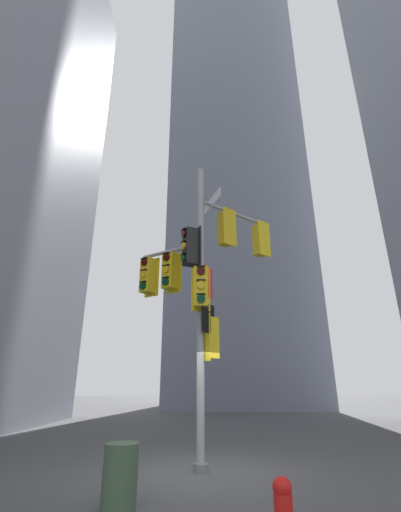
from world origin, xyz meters
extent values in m
plane|color=#474749|center=(0.00, 0.00, 0.00)|extent=(120.00, 120.00, 0.00)
cube|color=slate|center=(3.76, 24.13, 26.57)|extent=(12.60, 12.60, 53.14)
cylinder|color=#9EA0A3|center=(0.00, 0.00, 3.83)|extent=(0.18, 0.18, 7.66)
cylinder|color=slate|center=(0.00, 0.00, 0.08)|extent=(0.33, 0.33, 0.16)
cylinder|color=#9EA0A3|center=(1.05, 0.75, 6.62)|extent=(2.15, 1.59, 0.10)
cylinder|color=#9EA0A3|center=(-0.83, 0.54, 5.32)|extent=(1.72, 1.16, 0.10)
cube|color=gold|center=(0.84, 0.37, 6.02)|extent=(0.41, 0.30, 1.14)
cube|color=gold|center=(0.73, 0.53, 6.02)|extent=(0.47, 0.47, 1.00)
cylinder|color=red|center=(0.62, 0.69, 6.37)|extent=(0.20, 0.17, 0.20)
cube|color=black|center=(0.61, 0.69, 6.49)|extent=(0.22, 0.19, 0.02)
cylinder|color=#3C2C06|center=(0.62, 0.69, 6.02)|extent=(0.20, 0.17, 0.20)
cube|color=black|center=(0.61, 0.69, 6.14)|extent=(0.22, 0.19, 0.02)
cylinder|color=#06311C|center=(0.62, 0.69, 5.67)|extent=(0.20, 0.17, 0.20)
cube|color=black|center=(0.61, 0.69, 5.79)|extent=(0.22, 0.19, 0.02)
cube|color=yellow|center=(2.00, 1.20, 6.02)|extent=(0.41, 0.30, 1.14)
cube|color=yellow|center=(1.89, 1.36, 6.02)|extent=(0.47, 0.47, 1.00)
cylinder|color=red|center=(1.77, 1.52, 6.37)|extent=(0.20, 0.17, 0.20)
cube|color=black|center=(1.77, 1.52, 6.49)|extent=(0.22, 0.19, 0.02)
cylinder|color=#3C2C06|center=(1.77, 1.52, 6.02)|extent=(0.20, 0.17, 0.20)
cube|color=black|center=(1.77, 1.52, 6.14)|extent=(0.22, 0.19, 0.02)
cylinder|color=#06311C|center=(1.77, 1.52, 5.67)|extent=(0.20, 0.17, 0.20)
cube|color=black|center=(1.77, 1.52, 5.79)|extent=(0.22, 0.19, 0.02)
cube|color=yellow|center=(-0.73, 0.70, 4.72)|extent=(0.42, 0.29, 1.14)
cube|color=yellow|center=(-0.83, 0.54, 4.72)|extent=(0.47, 0.47, 1.00)
cylinder|color=#360605|center=(-0.94, 0.37, 5.07)|extent=(0.20, 0.16, 0.20)
cube|color=black|center=(-0.94, 0.37, 5.19)|extent=(0.22, 0.18, 0.02)
cylinder|color=yellow|center=(-0.94, 0.37, 4.72)|extent=(0.20, 0.16, 0.20)
cube|color=black|center=(-0.94, 0.37, 4.84)|extent=(0.22, 0.18, 0.02)
cylinder|color=#06311C|center=(-0.94, 0.37, 4.37)|extent=(0.20, 0.16, 0.20)
cube|color=black|center=(-0.94, 0.37, 4.49)|extent=(0.22, 0.18, 0.02)
cube|color=yellow|center=(-1.39, 1.13, 4.72)|extent=(0.42, 0.29, 1.14)
cube|color=yellow|center=(-1.50, 0.97, 4.72)|extent=(0.47, 0.47, 1.00)
cylinder|color=#360605|center=(-1.61, 0.80, 5.07)|extent=(0.20, 0.16, 0.20)
cube|color=black|center=(-1.61, 0.80, 5.19)|extent=(0.22, 0.18, 0.02)
cylinder|color=yellow|center=(-1.61, 0.80, 4.72)|extent=(0.20, 0.16, 0.20)
cube|color=black|center=(-1.61, 0.80, 4.84)|extent=(0.22, 0.18, 0.02)
cylinder|color=#06311C|center=(-1.61, 0.80, 4.37)|extent=(0.20, 0.16, 0.20)
cube|color=black|center=(-1.61, 0.80, 4.49)|extent=(0.22, 0.18, 0.02)
cube|color=yellow|center=(0.00, -0.10, 4.05)|extent=(0.48, 0.03, 1.14)
cube|color=yellow|center=(0.00, -0.29, 4.05)|extent=(0.34, 0.34, 1.00)
cylinder|color=#360605|center=(0.00, -0.49, 4.40)|extent=(0.20, 0.06, 0.20)
cube|color=black|center=(0.00, -0.50, 4.52)|extent=(0.22, 0.07, 0.02)
cylinder|color=yellow|center=(0.00, -0.49, 4.05)|extent=(0.20, 0.06, 0.20)
cube|color=black|center=(0.00, -0.50, 4.17)|extent=(0.22, 0.07, 0.02)
cylinder|color=#06311C|center=(0.00, -0.49, 3.70)|extent=(0.20, 0.06, 0.20)
cube|color=black|center=(0.00, -0.50, 3.82)|extent=(0.22, 0.07, 0.02)
cube|color=yellow|center=(0.08, 0.06, 2.87)|extent=(0.31, 0.40, 1.14)
cube|color=yellow|center=(0.23, 0.18, 2.87)|extent=(0.48, 0.48, 1.00)
cylinder|color=red|center=(0.39, 0.30, 3.22)|extent=(0.17, 0.20, 0.20)
cube|color=black|center=(0.40, 0.30, 3.34)|extent=(0.19, 0.22, 0.02)
cylinder|color=#3C2C06|center=(0.39, 0.30, 2.87)|extent=(0.17, 0.20, 0.20)
cube|color=black|center=(0.40, 0.30, 2.99)|extent=(0.19, 0.22, 0.02)
cylinder|color=#06311C|center=(0.39, 0.30, 2.52)|extent=(0.17, 0.20, 0.20)
cube|color=black|center=(0.40, 0.30, 2.64)|extent=(0.19, 0.22, 0.02)
cube|color=black|center=(-0.09, -0.04, 5.18)|extent=(0.22, 0.45, 1.14)
cube|color=black|center=(-0.27, -0.11, 5.18)|extent=(0.45, 0.45, 1.00)
cylinder|color=#360605|center=(-0.45, -0.19, 5.53)|extent=(0.13, 0.21, 0.20)
cube|color=black|center=(-0.46, -0.20, 5.65)|extent=(0.15, 0.23, 0.02)
cylinder|color=yellow|center=(-0.45, -0.19, 5.18)|extent=(0.13, 0.21, 0.20)
cube|color=black|center=(-0.46, -0.20, 5.30)|extent=(0.15, 0.23, 0.02)
cylinder|color=#06311C|center=(-0.45, -0.19, 4.83)|extent=(0.13, 0.21, 0.20)
cube|color=black|center=(-0.46, -0.20, 4.95)|extent=(0.15, 0.23, 0.02)
cube|color=white|center=(0.33, 0.12, 6.68)|extent=(0.41, 1.12, 0.28)
cube|color=#19479E|center=(0.33, 0.12, 6.68)|extent=(0.39, 1.09, 0.24)
cube|color=red|center=(0.21, -0.08, 4.25)|extent=(0.24, 0.60, 0.80)
cube|color=white|center=(0.21, -0.08, 4.25)|extent=(0.22, 0.57, 0.76)
cube|color=black|center=(0.19, -0.12, 3.30)|extent=(0.33, 0.52, 0.72)
cube|color=white|center=(0.19, -0.12, 3.30)|extent=(0.31, 0.48, 0.68)
sphere|color=red|center=(0.89, -3.87, 0.62)|extent=(0.23, 0.23, 0.23)
cylinder|color=#3F593F|center=(-1.28, -2.46, 0.45)|extent=(0.54, 0.54, 0.90)
camera|label=1|loc=(-0.17, -8.69, 1.74)|focal=24.56mm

